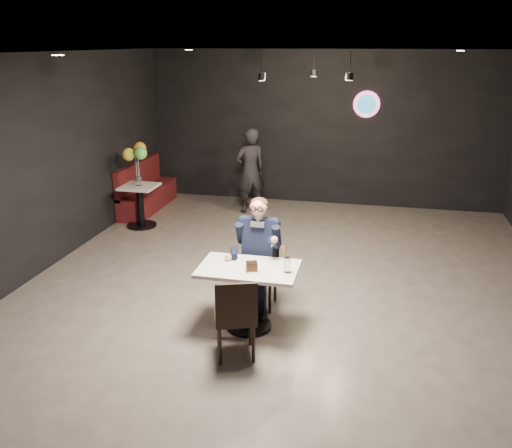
% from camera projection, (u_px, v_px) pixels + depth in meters
% --- Properties ---
extents(floor, '(9.00, 9.00, 0.00)m').
position_uv_depth(floor, '(282.00, 298.00, 6.95)').
color(floor, gray).
rests_on(floor, ground).
extents(wall_sign, '(0.50, 0.06, 0.50)m').
position_uv_depth(wall_sign, '(367.00, 104.00, 10.28)').
color(wall_sign, pink).
rests_on(wall_sign, floor).
extents(pendant_lights, '(1.40, 1.20, 0.36)m').
position_uv_depth(pendant_lights, '(309.00, 60.00, 7.88)').
color(pendant_lights, black).
rests_on(pendant_lights, floor).
extents(main_table, '(1.10, 0.70, 0.75)m').
position_uv_depth(main_table, '(249.00, 298.00, 6.13)').
color(main_table, white).
rests_on(main_table, floor).
extents(chair_far, '(0.42, 0.46, 0.92)m').
position_uv_depth(chair_far, '(259.00, 272.00, 6.61)').
color(chair_far, black).
rests_on(chair_far, floor).
extents(chair_near, '(0.55, 0.57, 0.92)m').
position_uv_depth(chair_near, '(235.00, 315.00, 5.56)').
color(chair_near, black).
rests_on(chair_near, floor).
extents(seated_man, '(0.60, 0.80, 1.44)m').
position_uv_depth(seated_man, '(259.00, 252.00, 6.53)').
color(seated_man, black).
rests_on(seated_man, floor).
extents(dessert_plate, '(0.21, 0.21, 0.01)m').
position_uv_depth(dessert_plate, '(253.00, 269.00, 5.94)').
color(dessert_plate, white).
rests_on(dessert_plate, main_table).
extents(cake_slice, '(0.15, 0.13, 0.09)m').
position_uv_depth(cake_slice, '(252.00, 266.00, 5.89)').
color(cake_slice, black).
rests_on(cake_slice, dessert_plate).
extents(mint_leaf, '(0.06, 0.04, 0.01)m').
position_uv_depth(mint_leaf, '(253.00, 263.00, 5.90)').
color(mint_leaf, green).
rests_on(mint_leaf, cake_slice).
extents(sundae_glass, '(0.08, 0.08, 0.17)m').
position_uv_depth(sundae_glass, '(287.00, 265.00, 5.86)').
color(sundae_glass, silver).
rests_on(sundae_glass, main_table).
extents(wafer_cone, '(0.08, 0.08, 0.13)m').
position_uv_depth(wafer_cone, '(285.00, 252.00, 5.79)').
color(wafer_cone, tan).
rests_on(wafer_cone, sundae_glass).
extents(booth_bench, '(0.47, 1.87, 0.93)m').
position_uv_depth(booth_bench, '(147.00, 186.00, 10.50)').
color(booth_bench, '#4D1015').
rests_on(booth_bench, floor).
extents(side_table, '(0.59, 0.59, 0.74)m').
position_uv_depth(side_table, '(141.00, 206.00, 9.55)').
color(side_table, white).
rests_on(side_table, floor).
extents(balloon_vase, '(0.11, 0.11, 0.16)m').
position_uv_depth(balloon_vase, '(139.00, 181.00, 9.40)').
color(balloon_vase, silver).
rests_on(balloon_vase, side_table).
extents(balloon_bunch, '(0.40, 0.40, 0.66)m').
position_uv_depth(balloon_bunch, '(137.00, 158.00, 9.27)').
color(balloon_bunch, yellow).
rests_on(balloon_bunch, balloon_vase).
extents(passerby, '(0.70, 0.65, 1.62)m').
position_uv_depth(passerby, '(250.00, 171.00, 10.24)').
color(passerby, black).
rests_on(passerby, floor).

